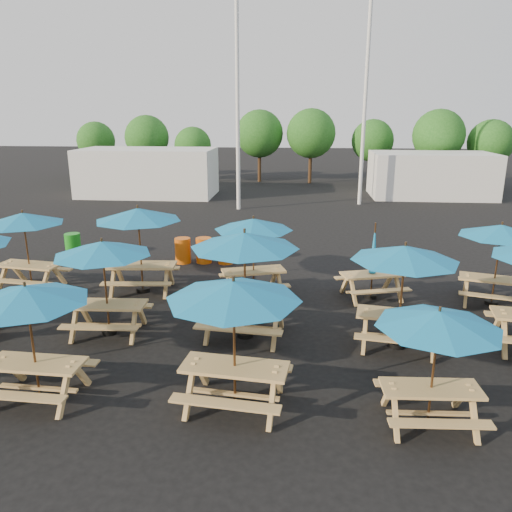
# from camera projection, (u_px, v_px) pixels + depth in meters

# --- Properties ---
(ground) EXTENTS (120.00, 120.00, 0.00)m
(ground) POSITION_uv_depth(u_px,v_px,m) (251.00, 314.00, 12.73)
(ground) COLOR black
(ground) RESTS_ON ground
(picnic_unit_2) EXTENTS (2.50, 2.50, 2.27)m
(picnic_unit_2) POSITION_uv_depth(u_px,v_px,m) (24.00, 222.00, 13.94)
(picnic_unit_2) COLOR tan
(picnic_unit_2) RESTS_ON ground
(picnic_unit_3) EXTENTS (2.20, 2.20, 2.17)m
(picnic_unit_3) POSITION_uv_depth(u_px,v_px,m) (27.00, 300.00, 8.46)
(picnic_unit_3) COLOR tan
(picnic_unit_3) RESTS_ON ground
(picnic_unit_4) EXTENTS (2.26, 2.26, 2.23)m
(picnic_unit_4) POSITION_uv_depth(u_px,v_px,m) (103.00, 253.00, 11.06)
(picnic_unit_4) COLOR tan
(picnic_unit_4) RESTS_ON ground
(picnic_unit_5) EXTENTS (2.55, 2.55, 2.44)m
(picnic_unit_5) POSITION_uv_depth(u_px,v_px,m) (138.00, 219.00, 13.70)
(picnic_unit_5) COLOR tan
(picnic_unit_5) RESTS_ON ground
(picnic_unit_6) EXTENTS (2.52, 2.52, 2.34)m
(picnic_unit_6) POSITION_uv_depth(u_px,v_px,m) (234.00, 297.00, 8.19)
(picnic_unit_6) COLOR tan
(picnic_unit_6) RESTS_ON ground
(picnic_unit_7) EXTENTS (2.66, 2.66, 2.47)m
(picnic_unit_7) POSITION_uv_depth(u_px,v_px,m) (245.00, 246.00, 10.86)
(picnic_unit_7) COLOR tan
(picnic_unit_7) RESTS_ON ground
(picnic_unit_8) EXTENTS (2.71, 2.71, 2.21)m
(picnic_unit_8) POSITION_uv_depth(u_px,v_px,m) (254.00, 228.00, 13.50)
(picnic_unit_8) COLOR tan
(picnic_unit_8) RESTS_ON ground
(picnic_unit_9) EXTENTS (2.06, 2.06, 2.03)m
(picnic_unit_9) POSITION_uv_depth(u_px,v_px,m) (438.00, 325.00, 7.77)
(picnic_unit_9) COLOR tan
(picnic_unit_9) RESTS_ON ground
(picnic_unit_10) EXTENTS (2.60, 2.60, 2.32)m
(picnic_unit_10) POSITION_uv_depth(u_px,v_px,m) (405.00, 258.00, 10.39)
(picnic_unit_10) COLOR tan
(picnic_unit_10) RESTS_ON ground
(picnic_unit_11) EXTENTS (1.99, 1.85, 2.13)m
(picnic_unit_11) POSITION_uv_depth(u_px,v_px,m) (373.00, 268.00, 13.57)
(picnic_unit_11) COLOR tan
(picnic_unit_11) RESTS_ON ground
(picnic_unit_14) EXTENTS (2.64, 2.64, 2.20)m
(picnic_unit_14) POSITION_uv_depth(u_px,v_px,m) (501.00, 235.00, 12.82)
(picnic_unit_14) COLOR tan
(picnic_unit_14) RESTS_ON ground
(waste_bin_0) EXTENTS (0.53, 0.53, 0.86)m
(waste_bin_0) POSITION_uv_depth(u_px,v_px,m) (73.00, 245.00, 17.52)
(waste_bin_0) COLOR #198A1B
(waste_bin_0) RESTS_ON ground
(waste_bin_1) EXTENTS (0.53, 0.53, 0.86)m
(waste_bin_1) POSITION_uv_depth(u_px,v_px,m) (183.00, 250.00, 16.89)
(waste_bin_1) COLOR #D2570C
(waste_bin_1) RESTS_ON ground
(waste_bin_2) EXTENTS (0.53, 0.53, 0.86)m
(waste_bin_2) POSITION_uv_depth(u_px,v_px,m) (204.00, 250.00, 16.92)
(waste_bin_2) COLOR #D2570C
(waste_bin_2) RESTS_ON ground
(waste_bin_3) EXTENTS (0.53, 0.53, 0.86)m
(waste_bin_3) POSITION_uv_depth(u_px,v_px,m) (226.00, 251.00, 16.84)
(waste_bin_3) COLOR #D2570C
(waste_bin_3) RESTS_ON ground
(mast_0) EXTENTS (0.20, 0.20, 12.00)m
(mast_0) POSITION_uv_depth(u_px,v_px,m) (237.00, 89.00, 24.60)
(mast_0) COLOR silver
(mast_0) RESTS_ON ground
(mast_1) EXTENTS (0.20, 0.20, 12.00)m
(mast_1) POSITION_uv_depth(u_px,v_px,m) (366.00, 90.00, 25.98)
(mast_1) COLOR silver
(mast_1) RESTS_ON ground
(event_tent_0) EXTENTS (8.00, 4.00, 2.80)m
(event_tent_0) POSITION_uv_depth(u_px,v_px,m) (148.00, 172.00, 30.21)
(event_tent_0) COLOR silver
(event_tent_0) RESTS_ON ground
(event_tent_1) EXTENTS (7.00, 4.00, 2.60)m
(event_tent_1) POSITION_uv_depth(u_px,v_px,m) (431.00, 175.00, 29.79)
(event_tent_1) COLOR silver
(event_tent_1) RESTS_ON ground
(tree_0) EXTENTS (2.80, 2.80, 4.24)m
(tree_0) POSITION_uv_depth(u_px,v_px,m) (96.00, 141.00, 37.24)
(tree_0) COLOR #382314
(tree_0) RESTS_ON ground
(tree_1) EXTENTS (3.11, 3.11, 4.72)m
(tree_1) POSITION_uv_depth(u_px,v_px,m) (147.00, 138.00, 35.51)
(tree_1) COLOR #382314
(tree_1) RESTS_ON ground
(tree_2) EXTENTS (2.59, 2.59, 3.93)m
(tree_2) POSITION_uv_depth(u_px,v_px,m) (193.00, 146.00, 35.14)
(tree_2) COLOR #382314
(tree_2) RESTS_ON ground
(tree_3) EXTENTS (3.36, 3.36, 5.09)m
(tree_3) POSITION_uv_depth(u_px,v_px,m) (260.00, 134.00, 35.56)
(tree_3) COLOR #382314
(tree_3) RESTS_ON ground
(tree_4) EXTENTS (3.41, 3.41, 5.17)m
(tree_4) POSITION_uv_depth(u_px,v_px,m) (311.00, 133.00, 34.80)
(tree_4) COLOR #382314
(tree_4) RESTS_ON ground
(tree_5) EXTENTS (2.94, 2.94, 4.45)m
(tree_5) POSITION_uv_depth(u_px,v_px,m) (373.00, 141.00, 34.98)
(tree_5) COLOR #382314
(tree_5) RESTS_ON ground
(tree_6) EXTENTS (3.38, 3.38, 5.13)m
(tree_6) POSITION_uv_depth(u_px,v_px,m) (439.00, 135.00, 32.82)
(tree_6) COLOR #382314
(tree_6) RESTS_ON ground
(tree_7) EXTENTS (2.95, 2.95, 4.48)m
(tree_7) POSITION_uv_depth(u_px,v_px,m) (491.00, 142.00, 32.69)
(tree_7) COLOR #382314
(tree_7) RESTS_ON ground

